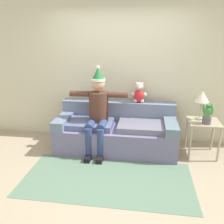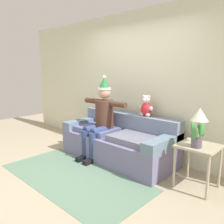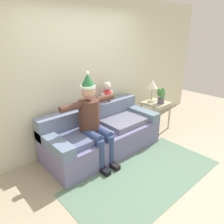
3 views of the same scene
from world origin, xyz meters
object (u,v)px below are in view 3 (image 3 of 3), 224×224
(couch, at_px, (102,134))
(teddy_bear, at_px, (107,93))
(side_table, at_px, (156,107))
(person_seated, at_px, (93,119))
(potted_plant, at_px, (161,96))
(table_lamp, at_px, (152,85))

(couch, distance_m, teddy_bear, 0.81)
(teddy_bear, distance_m, side_table, 1.26)
(couch, relative_size, person_seated, 1.39)
(person_seated, height_order, teddy_bear, person_seated)
(person_seated, distance_m, potted_plant, 1.82)
(person_seated, relative_size, side_table, 2.46)
(couch, bearing_deg, side_table, -2.32)
(side_table, bearing_deg, person_seated, -176.81)
(couch, relative_size, table_lamp, 4.29)
(couch, xyz_separation_m, table_lamp, (1.44, 0.04, 0.67))
(potted_plant, bearing_deg, table_lamp, 108.69)
(person_seated, height_order, table_lamp, person_seated)
(potted_plant, bearing_deg, teddy_bear, 158.39)
(side_table, relative_size, table_lamp, 1.25)
(teddy_bear, height_order, potted_plant, teddy_bear)
(person_seated, distance_m, side_table, 1.83)
(couch, distance_m, side_table, 1.51)
(couch, height_order, table_lamp, table_lamp)
(teddy_bear, xyz_separation_m, table_lamp, (1.06, -0.25, 0.02))
(couch, distance_m, table_lamp, 1.59)
(side_table, xyz_separation_m, potted_plant, (0.01, -0.10, 0.27))
(teddy_bear, xyz_separation_m, side_table, (1.12, -0.34, -0.46))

